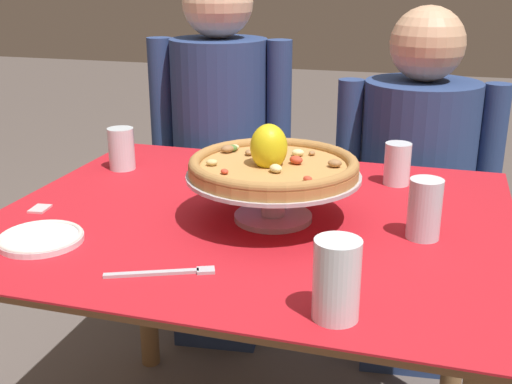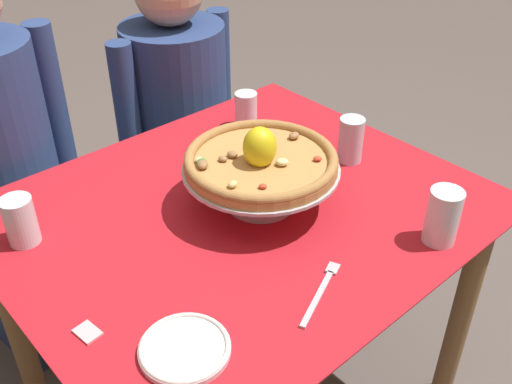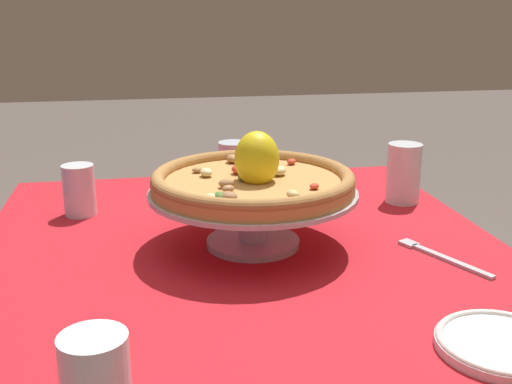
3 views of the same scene
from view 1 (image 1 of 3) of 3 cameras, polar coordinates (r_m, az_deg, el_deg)
dining_table at (r=1.45m, az=-0.23°, el=-6.03°), size 1.11×0.95×0.73m
pizza_stand at (r=1.36m, az=1.56°, el=0.45°), size 0.37×0.37×0.10m
pizza at (r=1.34m, az=1.53°, el=2.52°), size 0.36×0.36×0.11m
water_glass_back_right at (r=1.63m, az=12.50°, el=2.23°), size 0.07×0.07×0.11m
water_glass_front_right at (r=0.99m, az=7.20°, el=-8.20°), size 0.07×0.07×0.13m
water_glass_side_right at (r=1.31m, az=14.80°, el=-1.80°), size 0.07×0.07×0.12m
water_glass_back_left at (r=1.76m, az=-11.92°, el=3.56°), size 0.07×0.07×0.11m
side_plate at (r=1.34m, az=-18.68°, el=-3.92°), size 0.17×0.17×0.02m
dinner_fork at (r=1.15m, az=-8.01°, el=-7.13°), size 0.19×0.09×0.01m
sugar_packet at (r=1.52m, az=-18.75°, el=-1.43°), size 0.04×0.05×0.00m
diner_left at (r=2.16m, az=-3.17°, el=2.02°), size 0.47×0.35×1.26m
diner_right at (r=2.09m, az=13.95°, el=-0.45°), size 0.51×0.39×1.15m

